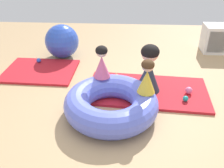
% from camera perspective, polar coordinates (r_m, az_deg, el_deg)
% --- Properties ---
extents(ground_plane, '(8.00, 8.00, 0.00)m').
position_cam_1_polar(ground_plane, '(3.62, 1.11, -5.57)').
color(ground_plane, tan).
extents(gym_mat_far_right, '(1.28, 0.99, 0.04)m').
position_cam_1_polar(gym_mat_far_right, '(4.75, -15.74, 2.86)').
color(gym_mat_far_right, red).
rests_on(gym_mat_far_right, ground).
extents(gym_mat_near_left, '(1.93, 1.13, 0.04)m').
position_cam_1_polar(gym_mat_near_left, '(4.02, 7.86, -1.49)').
color(gym_mat_near_left, red).
rests_on(gym_mat_near_left, ground).
extents(inflatable_cushion, '(1.27, 1.27, 0.35)m').
position_cam_1_polar(inflatable_cushion, '(3.42, -0.20, -4.37)').
color(inflatable_cushion, '#6070E5').
rests_on(inflatable_cushion, ground).
extents(child_in_yellow, '(0.32, 0.32, 0.46)m').
position_cam_1_polar(child_in_yellow, '(3.25, 7.85, 1.61)').
color(child_in_yellow, yellow).
rests_on(child_in_yellow, inflatable_cushion).
extents(child_in_pink, '(0.32, 0.32, 0.47)m').
position_cam_1_polar(child_in_pink, '(3.60, -2.31, 4.93)').
color(child_in_pink, '#E5608E').
rests_on(child_in_pink, inflatable_cushion).
extents(adult_seated, '(0.48, 0.48, 0.75)m').
position_cam_1_polar(adult_seated, '(3.84, 8.25, 3.36)').
color(adult_seated, '#232D3D').
rests_on(adult_seated, gym_mat_near_left).
extents(play_ball_teal, '(0.08, 0.08, 0.08)m').
position_cam_1_polar(play_ball_teal, '(3.84, 16.15, -3.16)').
color(play_ball_teal, teal).
rests_on(play_ball_teal, gym_mat_near_left).
extents(play_ball_pink, '(0.11, 0.11, 0.11)m').
position_cam_1_polar(play_ball_pink, '(4.02, 16.81, -1.40)').
color(play_ball_pink, pink).
rests_on(play_ball_pink, gym_mat_near_left).
extents(play_ball_orange, '(0.08, 0.08, 0.08)m').
position_cam_1_polar(play_ball_orange, '(4.28, 0.99, 1.81)').
color(play_ball_orange, orange).
rests_on(play_ball_orange, gym_mat_near_left).
extents(play_ball_blue, '(0.08, 0.08, 0.08)m').
position_cam_1_polar(play_ball_blue, '(5.03, -16.10, 5.12)').
color(play_ball_blue, blue).
rests_on(play_ball_blue, gym_mat_far_right).
extents(exercise_ball_large, '(0.66, 0.66, 0.66)m').
position_cam_1_polar(exercise_ball_large, '(5.15, -11.15, 9.37)').
color(exercise_ball_large, blue).
rests_on(exercise_ball_large, ground).
extents(storage_cube, '(0.44, 0.44, 0.56)m').
position_cam_1_polar(storage_cube, '(5.72, 21.92, 9.35)').
color(storage_cube, silver).
rests_on(storage_cube, ground).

